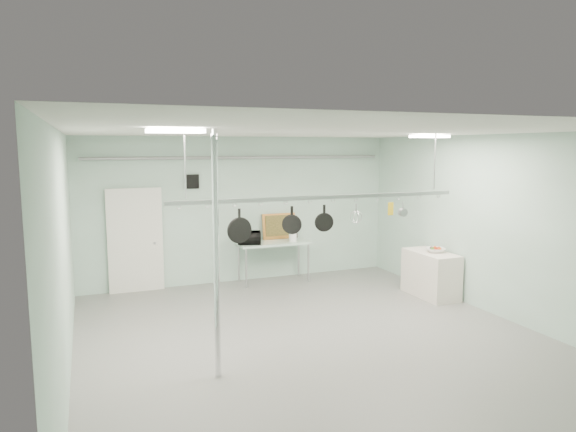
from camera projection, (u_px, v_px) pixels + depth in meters
name	position (u px, v px, depth m)	size (l,w,h in m)	color
floor	(317.00, 342.00, 7.88)	(8.00, 8.00, 0.00)	gray
ceiling	(319.00, 132.00, 7.46)	(7.00, 8.00, 0.02)	silver
back_wall	(242.00, 210.00, 11.35)	(7.00, 0.02, 3.20)	silver
right_wall	(499.00, 226.00, 8.94)	(0.02, 8.00, 3.20)	silver
door	(135.00, 241.00, 10.54)	(1.10, 0.10, 2.20)	silver
wall_vent	(192.00, 182.00, 10.84)	(0.30, 0.04, 0.30)	black
conduit_pipe	(242.00, 157.00, 11.11)	(0.07, 0.07, 6.60)	gray
chrome_pole	(216.00, 256.00, 6.50)	(0.08, 0.08, 3.20)	silver
prep_table	(274.00, 245.00, 11.31)	(1.60, 0.70, 0.91)	#B3D2C4
side_cabinet	(431.00, 274.00, 10.26)	(0.60, 1.20, 0.90)	silver
pot_rack	(322.00, 196.00, 7.94)	(4.80, 0.06, 1.00)	#B7B7BC
light_panel_left	(175.00, 131.00, 5.92)	(0.65, 0.30, 0.05)	white
light_panel_right	(430.00, 136.00, 8.89)	(0.65, 0.30, 0.05)	white
microwave	(249.00, 238.00, 11.01)	(0.49, 0.33, 0.27)	black
coffee_canister	(293.00, 237.00, 11.31)	(0.17, 0.17, 0.20)	white
painting_large	(279.00, 226.00, 11.63)	(0.78, 0.05, 0.58)	#CA7B36
painting_small	(291.00, 232.00, 11.75)	(0.30, 0.04, 0.25)	black
fruit_bowl	(435.00, 250.00, 10.18)	(0.37, 0.37, 0.09)	white
skillet_left	(239.00, 226.00, 7.50)	(0.38, 0.06, 0.50)	black
skillet_mid	(292.00, 220.00, 7.80)	(0.30, 0.06, 0.41)	black
skillet_right	(324.00, 218.00, 8.00)	(0.29, 0.06, 0.42)	black
whisk	(356.00, 214.00, 8.20)	(0.19, 0.19, 0.36)	#AFAEB3
grater	(391.00, 209.00, 8.43)	(0.10, 0.02, 0.23)	gold
saucepan	(403.00, 209.00, 8.52)	(0.14, 0.09, 0.26)	silver
fruit_cluster	(436.00, 248.00, 10.17)	(0.24, 0.24, 0.09)	#A91E0F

